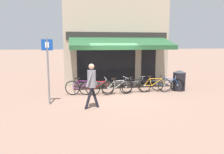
{
  "coord_description": "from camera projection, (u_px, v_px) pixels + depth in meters",
  "views": [
    {
      "loc": [
        -2.25,
        -10.13,
        2.5
      ],
      "look_at": [
        -0.48,
        -0.98,
        1.05
      ],
      "focal_mm": 35.0,
      "sensor_mm": 36.0,
      "label": 1
    }
  ],
  "objects": [
    {
      "name": "ground_plane",
      "position": [
        118.0,
        95.0,
        10.64
      ],
      "size": [
        160.0,
        160.0,
        0.0
      ],
      "primitive_type": "plane",
      "color": "#846656"
    },
    {
      "name": "shop_front",
      "position": [
        113.0,
        35.0,
        14.14
      ],
      "size": [
        6.32,
        4.84,
        6.08
      ],
      "color": "tan",
      "rests_on": "ground_plane"
    },
    {
      "name": "bike_rack_rail",
      "position": [
        126.0,
        83.0,
        11.08
      ],
      "size": [
        5.21,
        0.04,
        0.57
      ],
      "color": "#47494F",
      "rests_on": "ground_plane"
    },
    {
      "name": "bicycle_purple",
      "position": [
        82.0,
        88.0,
        10.49
      ],
      "size": [
        1.68,
        0.63,
        0.86
      ],
      "rotation": [
        0.05,
        0.0,
        -0.26
      ],
      "color": "black",
      "rests_on": "ground_plane"
    },
    {
      "name": "bicycle_red",
      "position": [
        97.0,
        87.0,
        10.68
      ],
      "size": [
        1.76,
        0.52,
        0.83
      ],
      "rotation": [
        0.14,
        0.0,
        0.07
      ],
      "color": "black",
      "rests_on": "ground_plane"
    },
    {
      "name": "bicycle_silver",
      "position": [
        118.0,
        87.0,
        10.76
      ],
      "size": [
        1.74,
        0.66,
        0.84
      ],
      "rotation": [
        0.11,
        0.0,
        0.31
      ],
      "color": "black",
      "rests_on": "ground_plane"
    },
    {
      "name": "bicycle_black",
      "position": [
        136.0,
        86.0,
        11.01
      ],
      "size": [
        1.78,
        0.66,
        0.87
      ],
      "rotation": [
        -0.16,
        0.0,
        0.2
      ],
      "color": "black",
      "rests_on": "ground_plane"
    },
    {
      "name": "bicycle_orange",
      "position": [
        154.0,
        85.0,
        11.21
      ],
      "size": [
        1.74,
        0.51,
        0.87
      ],
      "rotation": [
        -0.12,
        0.0,
        -0.19
      ],
      "color": "black",
      "rests_on": "ground_plane"
    },
    {
      "name": "bicycle_blue",
      "position": [
        167.0,
        84.0,
        11.45
      ],
      "size": [
        1.6,
        0.81,
        0.82
      ],
      "rotation": [
        0.06,
        0.0,
        -0.41
      ],
      "color": "black",
      "rests_on": "ground_plane"
    },
    {
      "name": "pedestrian_adult",
      "position": [
        92.0,
        81.0,
        8.33
      ],
      "size": [
        0.6,
        0.49,
        1.75
      ],
      "rotation": [
        0.0,
        0.0,
        3.07
      ],
      "color": "black",
      "rests_on": "ground_plane"
    },
    {
      "name": "litter_bin",
      "position": [
        179.0,
        80.0,
        11.58
      ],
      "size": [
        0.65,
        0.65,
        1.09
      ],
      "color": "black",
      "rests_on": "ground_plane"
    },
    {
      "name": "parking_sign",
      "position": [
        48.0,
        65.0,
        8.75
      ],
      "size": [
        0.44,
        0.07,
        2.71
      ],
      "color": "slate",
      "rests_on": "ground_plane"
    }
  ]
}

